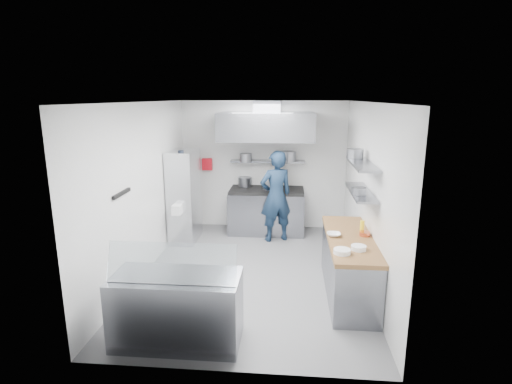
# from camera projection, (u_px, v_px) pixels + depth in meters

# --- Properties ---
(floor) EXTENTS (5.00, 5.00, 0.00)m
(floor) POSITION_uv_depth(u_px,v_px,m) (253.00, 272.00, 6.71)
(floor) COLOR #5B5B5D
(floor) RESTS_ON ground
(ceiling) EXTENTS (5.00, 5.00, 0.00)m
(ceiling) POSITION_uv_depth(u_px,v_px,m) (253.00, 102.00, 6.06)
(ceiling) COLOR silver
(ceiling) RESTS_ON wall_back
(wall_back) EXTENTS (3.60, 2.80, 0.02)m
(wall_back) POSITION_uv_depth(u_px,v_px,m) (263.00, 165.00, 8.81)
(wall_back) COLOR white
(wall_back) RESTS_ON floor
(wall_front) EXTENTS (3.60, 2.80, 0.02)m
(wall_front) POSITION_uv_depth(u_px,v_px,m) (229.00, 250.00, 3.96)
(wall_front) COLOR white
(wall_front) RESTS_ON floor
(wall_left) EXTENTS (2.80, 5.00, 0.02)m
(wall_left) POSITION_uv_depth(u_px,v_px,m) (144.00, 189.00, 6.54)
(wall_left) COLOR white
(wall_left) RESTS_ON floor
(wall_right) EXTENTS (2.80, 5.00, 0.02)m
(wall_right) POSITION_uv_depth(u_px,v_px,m) (367.00, 194.00, 6.23)
(wall_right) COLOR white
(wall_right) RESTS_ON floor
(gas_range) EXTENTS (1.60, 0.80, 0.90)m
(gas_range) POSITION_uv_depth(u_px,v_px,m) (267.00, 212.00, 8.63)
(gas_range) COLOR gray
(gas_range) RESTS_ON floor
(cooktop) EXTENTS (1.57, 0.78, 0.06)m
(cooktop) POSITION_uv_depth(u_px,v_px,m) (267.00, 190.00, 8.52)
(cooktop) COLOR black
(cooktop) RESTS_ON gas_range
(stock_pot_left) EXTENTS (0.30, 0.30, 0.20)m
(stock_pot_left) POSITION_uv_depth(u_px,v_px,m) (245.00, 182.00, 8.77)
(stock_pot_left) COLOR slate
(stock_pot_left) RESTS_ON cooktop
(stock_pot_mid) EXTENTS (0.34, 0.34, 0.24)m
(stock_pot_mid) POSITION_uv_depth(u_px,v_px,m) (270.00, 184.00, 8.47)
(stock_pot_mid) COLOR slate
(stock_pot_mid) RESTS_ON cooktop
(over_range_shelf) EXTENTS (1.60, 0.30, 0.04)m
(over_range_shelf) POSITION_uv_depth(u_px,v_px,m) (268.00, 161.00, 8.62)
(over_range_shelf) COLOR gray
(over_range_shelf) RESTS_ON wall_back
(shelf_pot_a) EXTENTS (0.26, 0.26, 0.18)m
(shelf_pot_a) POSITION_uv_depth(u_px,v_px,m) (246.00, 158.00, 8.39)
(shelf_pot_a) COLOR slate
(shelf_pot_a) RESTS_ON over_range_shelf
(shelf_pot_b) EXTENTS (0.31, 0.31, 0.22)m
(shelf_pot_b) POSITION_uv_depth(u_px,v_px,m) (288.00, 157.00, 8.41)
(shelf_pot_b) COLOR slate
(shelf_pot_b) RESTS_ON over_range_shelf
(extractor_hood) EXTENTS (1.90, 1.15, 0.55)m
(extractor_hood) POSITION_uv_depth(u_px,v_px,m) (267.00, 126.00, 8.03)
(extractor_hood) COLOR gray
(extractor_hood) RESTS_ON wall_back
(hood_duct) EXTENTS (0.55, 0.55, 0.24)m
(hood_duct) POSITION_uv_depth(u_px,v_px,m) (267.00, 107.00, 8.16)
(hood_duct) COLOR slate
(hood_duct) RESTS_ON extractor_hood
(red_firebox) EXTENTS (0.22, 0.10, 0.26)m
(red_firebox) POSITION_uv_depth(u_px,v_px,m) (207.00, 164.00, 8.85)
(red_firebox) COLOR red
(red_firebox) RESTS_ON wall_back
(chef) EXTENTS (0.80, 0.68, 1.85)m
(chef) POSITION_uv_depth(u_px,v_px,m) (276.00, 196.00, 8.02)
(chef) COLOR #14263D
(chef) RESTS_ON floor
(wire_rack) EXTENTS (0.50, 0.90, 1.85)m
(wire_rack) POSITION_uv_depth(u_px,v_px,m) (184.00, 196.00, 8.05)
(wire_rack) COLOR silver
(wire_rack) RESTS_ON floor
(rack_bin_a) EXTENTS (0.16, 0.21, 0.18)m
(rack_bin_a) POSITION_uv_depth(u_px,v_px,m) (177.00, 210.00, 7.54)
(rack_bin_a) COLOR white
(rack_bin_a) RESTS_ON wire_rack
(rack_bin_b) EXTENTS (0.13, 0.17, 0.15)m
(rack_bin_b) POSITION_uv_depth(u_px,v_px,m) (183.00, 178.00, 7.93)
(rack_bin_b) COLOR yellow
(rack_bin_b) RESTS_ON wire_rack
(rack_jar) EXTENTS (0.11, 0.11, 0.18)m
(rack_jar) POSITION_uv_depth(u_px,v_px,m) (181.00, 155.00, 7.56)
(rack_jar) COLOR black
(rack_jar) RESTS_ON wire_rack
(knife_strip) EXTENTS (0.04, 0.55, 0.05)m
(knife_strip) POSITION_uv_depth(u_px,v_px,m) (122.00, 193.00, 5.63)
(knife_strip) COLOR black
(knife_strip) RESTS_ON wall_left
(prep_counter_base) EXTENTS (0.62, 2.00, 0.84)m
(prep_counter_base) POSITION_uv_depth(u_px,v_px,m) (348.00, 267.00, 5.91)
(prep_counter_base) COLOR gray
(prep_counter_base) RESTS_ON floor
(prep_counter_top) EXTENTS (0.65, 2.04, 0.06)m
(prep_counter_top) POSITION_uv_depth(u_px,v_px,m) (350.00, 239.00, 5.80)
(prep_counter_top) COLOR brown
(prep_counter_top) RESTS_ON prep_counter_base
(plate_stack_a) EXTENTS (0.22, 0.22, 0.06)m
(plate_stack_a) POSITION_uv_depth(u_px,v_px,m) (342.00, 251.00, 5.16)
(plate_stack_a) COLOR white
(plate_stack_a) RESTS_ON prep_counter_top
(plate_stack_b) EXTENTS (0.20, 0.20, 0.06)m
(plate_stack_b) POSITION_uv_depth(u_px,v_px,m) (359.00, 248.00, 5.28)
(plate_stack_b) COLOR white
(plate_stack_b) RESTS_ON prep_counter_top
(copper_pan) EXTENTS (0.16, 0.16, 0.06)m
(copper_pan) POSITION_uv_depth(u_px,v_px,m) (365.00, 234.00, 5.82)
(copper_pan) COLOR #D6633C
(copper_pan) RESTS_ON prep_counter_top
(squeeze_bottle) EXTENTS (0.06, 0.06, 0.18)m
(squeeze_bottle) POSITION_uv_depth(u_px,v_px,m) (362.00, 227.00, 5.96)
(squeeze_bottle) COLOR yellow
(squeeze_bottle) RESTS_ON prep_counter_top
(mixing_bowl) EXTENTS (0.20, 0.20, 0.05)m
(mixing_bowl) POSITION_uv_depth(u_px,v_px,m) (334.00, 235.00, 5.81)
(mixing_bowl) COLOR white
(mixing_bowl) RESTS_ON prep_counter_top
(wall_shelf_lower) EXTENTS (0.30, 1.30, 0.04)m
(wall_shelf_lower) POSITION_uv_depth(u_px,v_px,m) (360.00, 192.00, 5.93)
(wall_shelf_lower) COLOR gray
(wall_shelf_lower) RESTS_ON wall_right
(wall_shelf_upper) EXTENTS (0.30, 1.30, 0.04)m
(wall_shelf_upper) POSITION_uv_depth(u_px,v_px,m) (362.00, 164.00, 5.83)
(wall_shelf_upper) COLOR gray
(wall_shelf_upper) RESTS_ON wall_right
(shelf_pot_c) EXTENTS (0.21, 0.21, 0.10)m
(shelf_pot_c) POSITION_uv_depth(u_px,v_px,m) (359.00, 191.00, 5.69)
(shelf_pot_c) COLOR slate
(shelf_pot_c) RESTS_ON wall_shelf_lower
(shelf_pot_d) EXTENTS (0.26, 0.26, 0.14)m
(shelf_pot_d) POSITION_uv_depth(u_px,v_px,m) (355.00, 153.00, 6.28)
(shelf_pot_d) COLOR slate
(shelf_pot_d) RESTS_ON wall_shelf_upper
(display_case) EXTENTS (1.50, 0.70, 0.85)m
(display_case) POSITION_uv_depth(u_px,v_px,m) (177.00, 309.00, 4.73)
(display_case) COLOR gray
(display_case) RESTS_ON floor
(display_glass) EXTENTS (1.47, 0.19, 0.42)m
(display_glass) POSITION_uv_depth(u_px,v_px,m) (172.00, 263.00, 4.47)
(display_glass) COLOR silver
(display_glass) RESTS_ON display_case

